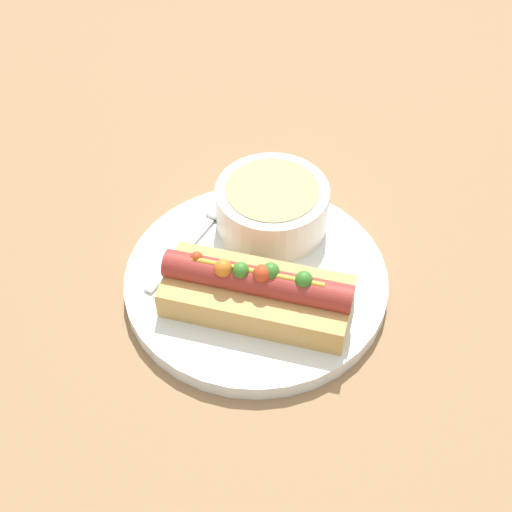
# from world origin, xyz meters

# --- Properties ---
(ground_plane) EXTENTS (4.00, 4.00, 0.00)m
(ground_plane) POSITION_xyz_m (0.00, 0.00, 0.00)
(ground_plane) COLOR #93704C
(dinner_plate) EXTENTS (0.27, 0.27, 0.02)m
(dinner_plate) POSITION_xyz_m (0.00, 0.00, 0.01)
(dinner_plate) COLOR white
(dinner_plate) RESTS_ON ground_plane
(hot_dog) EXTENTS (0.19, 0.13, 0.06)m
(hot_dog) POSITION_xyz_m (0.02, -0.03, 0.04)
(hot_dog) COLOR tan
(hot_dog) RESTS_ON dinner_plate
(soup_bowl) EXTENTS (0.12, 0.12, 0.05)m
(soup_bowl) POSITION_xyz_m (-0.03, 0.07, 0.05)
(soup_bowl) COLOR silver
(soup_bowl) RESTS_ON dinner_plate
(spoon) EXTENTS (0.03, 0.15, 0.01)m
(spoon) POSITION_xyz_m (-0.08, 0.03, 0.02)
(spoon) COLOR #B7B7BC
(spoon) RESTS_ON dinner_plate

